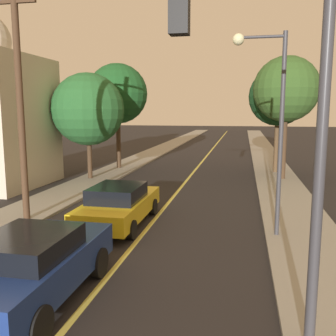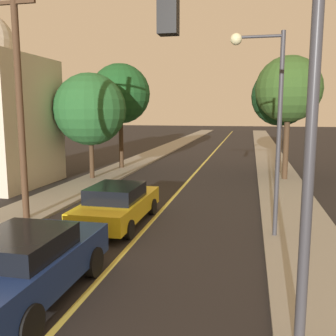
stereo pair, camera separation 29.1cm
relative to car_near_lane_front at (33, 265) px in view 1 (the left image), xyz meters
name	(u,v)px [view 1 (the left image)]	position (x,y,z in m)	size (l,w,h in m)	color
road_surface	(211,151)	(1.12, 31.27, -0.83)	(8.00, 80.00, 0.01)	black
sidewalk_left	(161,150)	(-4.13, 31.27, -0.77)	(2.50, 80.00, 0.12)	gray
sidewalk_right	(264,152)	(6.37, 31.27, -0.77)	(2.50, 80.00, 0.12)	gray
car_near_lane_front	(33,265)	(0.00, 0.00, 0.00)	(2.04, 4.55, 1.57)	navy
car_near_lane_second	(119,204)	(0.00, 5.67, -0.08)	(2.01, 4.76, 1.47)	gold
traffic_signal_mast	(264,87)	(4.62, -0.62, 3.63)	(4.22, 0.42, 6.49)	#333338
streetlamp_right	(269,106)	(5.07, 5.30, 3.40)	(1.64, 0.36, 6.34)	#333338
utility_pole_left	(20,102)	(-3.48, 5.32, 3.58)	(1.60, 0.24, 8.25)	#422D1E
tree_left_near	(88,109)	(-4.55, 13.75, 3.33)	(4.19, 4.19, 6.14)	#3D2B1C
tree_left_far	(118,94)	(-4.22, 18.06, 4.40)	(4.08, 4.08, 7.17)	#3D2B1C
tree_right_near	(286,90)	(6.66, 15.87, 4.45)	(3.75, 3.75, 7.06)	#3D2B1C
tree_right_far	(278,97)	(6.45, 18.33, 4.13)	(3.73, 3.73, 6.73)	#4C3823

